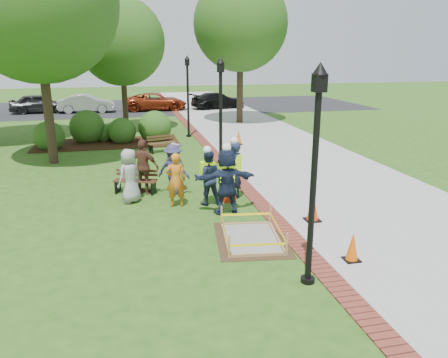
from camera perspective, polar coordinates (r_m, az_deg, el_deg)
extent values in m
plane|color=#285116|center=(11.34, -1.11, -6.68)|extent=(100.00, 100.00, 0.00)
cube|color=#9E9E99|center=(21.89, 6.35, 4.55)|extent=(6.00, 60.00, 0.02)
cube|color=maroon|center=(21.06, -2.05, 4.18)|extent=(0.50, 60.00, 0.03)
cube|color=#381E0F|center=(22.67, -14.95, 4.52)|extent=(7.00, 3.00, 0.05)
cube|color=black|center=(37.54, -9.74, 9.29)|extent=(36.00, 12.00, 0.01)
cube|color=#47331E|center=(10.81, 3.60, -7.87)|extent=(1.99, 2.50, 0.01)
cube|color=gray|center=(10.80, 3.60, -7.80)|extent=(1.43, 1.94, 0.04)
cube|color=tan|center=(10.80, 3.60, -7.70)|extent=(1.56, 2.08, 0.08)
cube|color=tan|center=(10.70, 3.62, -6.55)|extent=(1.60, 2.11, 0.55)
cube|color=yellow|center=(10.69, 3.62, -6.43)|extent=(1.54, 2.05, 0.06)
cube|color=#512A1B|center=(14.38, -11.52, -0.20)|extent=(1.43, 0.84, 0.04)
cube|color=#512A1B|center=(14.53, -11.30, 0.84)|extent=(1.31, 0.50, 0.22)
cube|color=black|center=(14.45, -11.47, -1.04)|extent=(1.33, 0.85, 0.40)
cube|color=#4D351A|center=(20.21, -7.99, 4.69)|extent=(1.43, 0.80, 0.04)
cube|color=#4D351A|center=(20.37, -8.25, 5.38)|extent=(1.32, 0.45, 0.22)
cube|color=black|center=(20.25, -7.96, 4.09)|extent=(1.32, 0.81, 0.40)
cube|color=black|center=(10.15, 16.29, -10.12)|extent=(0.34, 0.34, 0.04)
cone|color=#EE5807|center=(10.00, 16.44, -8.39)|extent=(0.27, 0.27, 0.63)
cube|color=black|center=(12.14, 11.44, -5.29)|extent=(0.40, 0.40, 0.05)
cone|color=#FF3A08|center=(12.00, 11.55, -3.53)|extent=(0.32, 0.32, 0.74)
cube|color=black|center=(21.70, 1.91, 4.57)|extent=(0.37, 0.37, 0.05)
cone|color=#FA6007|center=(21.63, 1.92, 5.53)|extent=(0.29, 0.29, 0.69)
cube|color=#9C270C|center=(13.39, 0.65, -2.57)|extent=(0.41, 0.25, 0.20)
cylinder|color=black|center=(8.36, 11.54, -1.62)|extent=(0.12, 0.12, 3.80)
cube|color=black|center=(7.99, 12.36, 12.17)|extent=(0.22, 0.22, 0.32)
cone|color=black|center=(7.98, 12.47, 13.96)|extent=(0.28, 0.28, 0.22)
cylinder|color=black|center=(9.09, 10.87, -12.79)|extent=(0.28, 0.28, 0.10)
cylinder|color=black|center=(15.79, -0.44, 7.09)|extent=(0.12, 0.12, 3.80)
cube|color=black|center=(15.60, -0.46, 14.36)|extent=(0.22, 0.22, 0.32)
cone|color=black|center=(15.59, -0.46, 15.28)|extent=(0.28, 0.28, 0.22)
cylinder|color=black|center=(16.19, -0.42, 0.61)|extent=(0.28, 0.28, 0.10)
cylinder|color=black|center=(23.60, -4.72, 10.09)|extent=(0.12, 0.12, 3.80)
cube|color=black|center=(23.47, -4.84, 14.94)|extent=(0.22, 0.22, 0.32)
cone|color=black|center=(23.47, -4.85, 15.55)|extent=(0.28, 0.28, 0.22)
cylinder|color=black|center=(23.87, -4.62, 5.67)|extent=(0.28, 0.28, 0.10)
cylinder|color=#3D2D1E|center=(19.00, -22.12, 9.54)|extent=(0.37, 0.37, 5.16)
sphere|color=#244F16|center=(19.00, -23.37, 20.60)|extent=(6.14, 6.14, 6.14)
cylinder|color=#3D2D1E|center=(25.89, -12.87, 10.61)|extent=(0.31, 0.31, 4.10)
sphere|color=#244F16|center=(25.79, -13.29, 17.09)|extent=(4.82, 4.82, 4.82)
cylinder|color=#3D2D1E|center=(28.43, 2.10, 12.40)|extent=(0.40, 0.40, 5.01)
sphere|color=#244F16|center=(28.42, 2.17, 19.62)|extent=(5.82, 5.82, 5.82)
sphere|color=#244F16|center=(22.23, -21.74, 3.64)|extent=(1.44, 1.44, 1.44)
sphere|color=#244F16|center=(23.39, -17.28, 4.64)|extent=(1.76, 1.76, 1.76)
sphere|color=#244F16|center=(22.73, -13.07, 4.63)|extent=(1.37, 1.37, 1.37)
sphere|color=#244F16|center=(22.90, -8.93, 4.94)|extent=(1.68, 1.68, 1.68)
sphere|color=#244F16|center=(23.40, -15.25, 4.81)|extent=(0.96, 0.96, 0.96)
imported|color=#959595|center=(13.44, -12.22, 0.39)|extent=(0.62, 0.60, 1.66)
imported|color=orange|center=(12.85, -6.32, -0.15)|extent=(0.54, 0.36, 1.62)
imported|color=silver|center=(14.25, -6.46, 1.52)|extent=(0.62, 0.60, 1.64)
imported|color=brown|center=(14.15, -10.45, 1.55)|extent=(0.68, 0.61, 1.78)
imported|color=#313054|center=(14.03, -6.63, 1.25)|extent=(0.61, 0.54, 1.62)
imported|color=#1B2448|center=(12.20, 0.33, -0.31)|extent=(0.62, 0.41, 1.87)
cube|color=#B6FB15|center=(12.13, 0.33, 0.89)|extent=(0.42, 0.26, 0.52)
sphere|color=white|center=(11.97, 0.34, 4.11)|extent=(0.25, 0.25, 0.25)
imported|color=#171E3B|center=(13.41, 1.30, 1.08)|extent=(0.68, 0.66, 1.81)
cube|color=#B6FB15|center=(13.35, 1.30, 2.14)|extent=(0.42, 0.26, 0.52)
sphere|color=white|center=(13.20, 1.32, 4.98)|extent=(0.25, 0.25, 0.25)
imported|color=#161939|center=(12.97, -2.16, 0.15)|extent=(0.53, 0.35, 1.64)
cube|color=#B6FB15|center=(12.91, -2.17, 1.14)|extent=(0.42, 0.26, 0.52)
sphere|color=white|center=(12.76, -2.20, 3.80)|extent=(0.25, 0.25, 0.25)
imported|color=#272729|center=(35.98, -22.84, 7.96)|extent=(2.40, 4.87, 1.54)
imported|color=#A3A3A8|center=(35.03, -17.42, 8.28)|extent=(2.19, 4.60, 1.47)
imported|color=#982F13|center=(35.20, -8.87, 8.86)|extent=(1.95, 4.48, 1.46)
imported|color=black|center=(35.92, -0.80, 9.20)|extent=(2.71, 4.56, 1.39)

